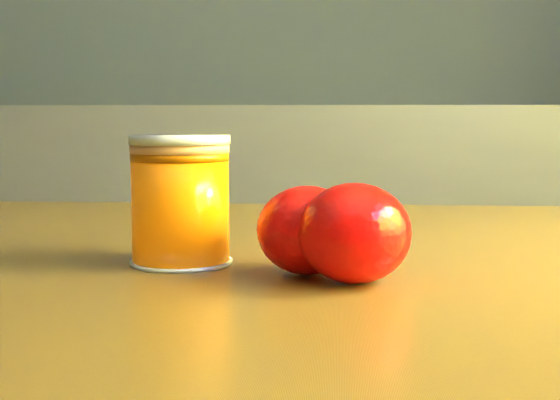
{
  "coord_description": "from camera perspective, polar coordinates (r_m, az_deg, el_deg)",
  "views": [
    {
      "loc": [
        0.82,
        -0.25,
        0.89
      ],
      "look_at": [
        0.79,
        0.32,
        0.82
      ],
      "focal_mm": 50.0,
      "sensor_mm": 36.0,
      "label": 1
    }
  ],
  "objects": [
    {
      "name": "orange_front",
      "position": [
        0.5,
        5.46,
        -2.43
      ],
      "size": [
        0.09,
        0.09,
        0.06
      ],
      "primitive_type": "ellipsoid",
      "rotation": [
        0.0,
        0.0,
        0.32
      ],
      "color": "#FF0F05",
      "rests_on": "table"
    },
    {
      "name": "table",
      "position": [
        0.6,
        5.98,
        -13.84
      ],
      "size": [
        1.05,
        0.75,
        0.78
      ],
      "rotation": [
        0.0,
        0.0,
        -0.02
      ],
      "color": "brown",
      "rests_on": "ground"
    },
    {
      "name": "juice_glass",
      "position": [
        0.57,
        -7.29,
        -0.04
      ],
      "size": [
        0.07,
        0.07,
        0.09
      ],
      "rotation": [
        0.0,
        0.0,
        -0.21
      ],
      "color": "orange",
      "rests_on": "table"
    },
    {
      "name": "orange_back",
      "position": [
        0.53,
        1.99,
        -2.21
      ],
      "size": [
        0.08,
        0.08,
        0.06
      ],
      "primitive_type": "ellipsoid",
      "rotation": [
        0.0,
        0.0,
        -0.21
      ],
      "color": "#FF0F05",
      "rests_on": "table"
    }
  ]
}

